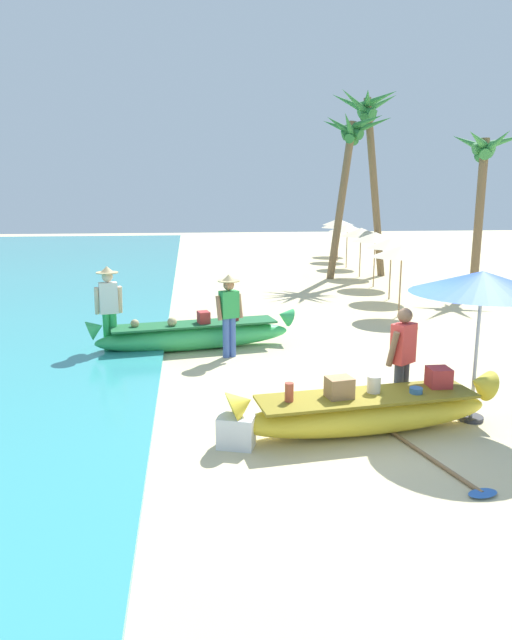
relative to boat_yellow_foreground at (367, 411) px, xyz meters
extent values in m
plane|color=beige|center=(-0.07, 0.74, -0.31)|extent=(80.00, 80.00, 0.00)
ellipsoid|color=yellow|center=(-0.01, 0.00, -0.05)|extent=(3.68, 1.17, 0.52)
cone|color=yellow|center=(1.74, 0.21, 0.26)|extent=(0.47, 0.49, 0.52)
cone|color=yellow|center=(-1.76, -0.21, 0.26)|extent=(0.47, 0.49, 0.52)
cube|color=olive|center=(-0.01, 0.00, 0.21)|extent=(3.11, 1.12, 0.04)
cylinder|color=#B74C38|center=(-1.11, -0.12, 0.35)|extent=(0.12, 0.12, 0.28)
cube|color=#9E754C|center=(-0.41, -0.04, 0.36)|extent=(0.39, 0.34, 0.30)
cylinder|color=silver|center=(0.12, 0.10, 0.34)|extent=(0.19, 0.19, 0.25)
cylinder|color=#386699|center=(0.69, -0.01, 0.26)|extent=(0.18, 0.18, 0.10)
cube|color=#B73333|center=(1.12, 0.23, 0.36)|extent=(0.31, 0.31, 0.30)
ellipsoid|color=#38B760|center=(-2.30, 4.63, -0.04)|extent=(4.17, 1.40, 0.55)
cone|color=#38B760|center=(-0.32, 4.99, 0.29)|extent=(0.47, 0.47, 0.48)
cone|color=#38B760|center=(-4.28, 4.27, 0.29)|extent=(0.47, 0.47, 0.48)
cube|color=#1E6435|center=(-2.30, 4.63, 0.24)|extent=(3.52, 1.30, 0.04)
sphere|color=tan|center=(-3.52, 4.44, 0.32)|extent=(0.17, 0.17, 0.17)
sphere|color=tan|center=(-2.76, 4.44, 0.34)|extent=(0.20, 0.20, 0.20)
cube|color=#B73333|center=(-2.11, 4.63, 0.37)|extent=(0.28, 0.33, 0.27)
cube|color=#B73333|center=(-1.47, 4.84, 0.34)|extent=(0.22, 0.20, 0.21)
cylinder|color=#3D5BA8|center=(-1.55, 4.02, 0.09)|extent=(0.14, 0.14, 0.81)
cylinder|color=#3D5BA8|center=(-1.68, 3.97, 0.09)|extent=(0.14, 0.14, 0.81)
cube|color=green|center=(-1.62, 4.00, 0.77)|extent=(0.42, 0.34, 0.54)
cylinder|color=#9E7051|center=(-1.40, 4.06, 0.72)|extent=(0.15, 0.21, 0.50)
cylinder|color=#9E7051|center=(-1.82, 3.89, 0.72)|extent=(0.15, 0.21, 0.50)
sphere|color=#9E7051|center=(-1.62, 4.00, 1.16)|extent=(0.22, 0.22, 0.22)
cylinder|color=tan|center=(-1.62, 4.00, 1.24)|extent=(0.44, 0.44, 0.02)
cone|color=tan|center=(-1.62, 4.00, 1.31)|extent=(0.26, 0.26, 0.12)
cylinder|color=#333842|center=(0.66, 0.59, 0.08)|extent=(0.14, 0.14, 0.79)
cylinder|color=#333842|center=(0.78, 0.67, 0.08)|extent=(0.14, 0.14, 0.79)
cube|color=#DB3D38|center=(0.72, 0.63, 0.78)|extent=(0.42, 0.39, 0.59)
cylinder|color=brown|center=(0.52, 0.52, 0.73)|extent=(0.19, 0.21, 0.54)
cylinder|color=brown|center=(0.90, 0.78, 0.73)|extent=(0.19, 0.21, 0.54)
sphere|color=brown|center=(0.72, 0.63, 1.19)|extent=(0.22, 0.22, 0.22)
cylinder|color=green|center=(-4.09, 4.47, 0.11)|extent=(0.14, 0.14, 0.86)
cylinder|color=green|center=(-3.96, 4.51, 0.11)|extent=(0.14, 0.14, 0.86)
cube|color=silver|center=(-4.02, 4.49, 0.86)|extent=(0.40, 0.30, 0.63)
cylinder|color=beige|center=(-4.25, 4.46, 0.81)|extent=(0.13, 0.22, 0.57)
cylinder|color=beige|center=(-3.80, 4.56, 0.81)|extent=(0.13, 0.22, 0.57)
sphere|color=beige|center=(-4.02, 4.49, 1.29)|extent=(0.22, 0.22, 0.22)
cylinder|color=tan|center=(-4.02, 4.49, 1.37)|extent=(0.44, 0.44, 0.02)
cone|color=tan|center=(-4.02, 4.49, 1.44)|extent=(0.26, 0.26, 0.12)
cylinder|color=#B7B7BC|center=(1.66, 0.25, 0.77)|extent=(0.05, 0.05, 2.18)
cone|color=blue|center=(1.66, 0.25, 1.73)|extent=(2.00, 2.00, 0.31)
cylinder|color=#333338|center=(1.66, 0.25, -0.28)|extent=(0.36, 0.36, 0.06)
cylinder|color=#8E6B47|center=(3.18, 7.39, 0.64)|extent=(0.04, 0.04, 1.90)
cone|color=beige|center=(3.18, 7.39, 1.44)|extent=(1.60, 1.60, 0.32)
cylinder|color=#8E6B47|center=(3.77, 9.85, 0.64)|extent=(0.04, 0.04, 1.90)
cone|color=beige|center=(3.77, 9.85, 1.44)|extent=(1.60, 1.60, 0.32)
cylinder|color=#8E6B47|center=(4.04, 12.26, 0.64)|extent=(0.04, 0.04, 1.90)
cone|color=beige|center=(4.04, 12.26, 1.44)|extent=(1.60, 1.60, 0.32)
cylinder|color=#8E6B47|center=(4.25, 14.67, 0.64)|extent=(0.04, 0.04, 1.90)
cone|color=beige|center=(4.25, 14.67, 1.44)|extent=(1.60, 1.60, 0.32)
cylinder|color=#8E6B47|center=(4.49, 17.49, 0.64)|extent=(0.04, 0.04, 1.90)
cone|color=beige|center=(4.49, 17.49, 1.44)|extent=(1.60, 1.60, 0.32)
cylinder|color=#8E6B47|center=(4.74, 20.03, 0.64)|extent=(0.04, 0.04, 1.90)
cone|color=beige|center=(4.74, 20.03, 1.44)|extent=(1.60, 1.60, 0.32)
cylinder|color=#8E6B47|center=(5.34, 22.36, 0.64)|extent=(0.04, 0.04, 1.90)
cone|color=beige|center=(5.34, 22.36, 1.44)|extent=(1.60, 1.60, 0.32)
cylinder|color=brown|center=(4.79, 14.89, 3.03)|extent=(1.12, 0.28, 6.73)
cone|color=#337F3D|center=(4.81, 14.96, 6.15)|extent=(1.67, 0.58, 1.06)
cone|color=#337F3D|center=(4.62, 15.28, 6.08)|extent=(1.18, 1.55, 1.21)
cone|color=#337F3D|center=(4.18, 15.41, 6.15)|extent=(0.99, 1.96, 1.10)
cone|color=#337F3D|center=(3.89, 15.05, 6.14)|extent=(1.82, 0.90, 1.11)
cone|color=#337F3D|center=(3.92, 14.63, 6.11)|extent=(1.76, 1.25, 1.19)
cone|color=#337F3D|center=(4.24, 14.48, 6.25)|extent=(0.80, 1.65, 0.80)
cone|color=#337F3D|center=(4.64, 14.53, 6.26)|extent=(1.31, 1.58, 0.75)
cylinder|color=brown|center=(3.34, 14.34, 2.58)|extent=(0.96, 0.28, 5.82)
cone|color=#287033|center=(4.20, 14.27, 5.28)|extent=(1.92, 0.62, 0.97)
cone|color=#287033|center=(3.98, 14.75, 5.23)|extent=(1.35, 1.68, 1.11)
cone|color=#287033|center=(3.38, 14.78, 5.28)|extent=(1.42, 1.79, 0.98)
cone|color=#287033|center=(3.30, 14.29, 5.25)|extent=(1.45, 0.54, 1.00)
cone|color=#287033|center=(3.46, 13.93, 5.20)|extent=(1.13, 1.65, 1.16)
cone|color=#287033|center=(3.95, 13.92, 5.37)|extent=(1.27, 1.76, 0.72)
cylinder|color=brown|center=(7.15, 11.10, 2.16)|extent=(0.28, 0.28, 4.96)
cone|color=#337F3D|center=(7.62, 11.04, 4.51)|extent=(1.77, 0.57, 0.79)
cone|color=#337F3D|center=(7.32, 11.53, 4.44)|extent=(0.94, 1.70, 1.00)
cone|color=#337F3D|center=(6.86, 11.36, 4.46)|extent=(1.33, 1.25, 0.91)
cone|color=#337F3D|center=(6.79, 10.75, 4.51)|extent=(1.61, 1.56, 0.80)
cone|color=#337F3D|center=(7.25, 10.69, 4.40)|extent=(0.68, 1.53, 1.06)
cube|color=silver|center=(-1.83, -0.27, -0.10)|extent=(0.55, 0.45, 0.42)
cylinder|color=#8E6B47|center=(0.54, -0.96, -0.28)|extent=(0.48, 1.74, 0.05)
ellipsoid|color=#2D60B7|center=(0.76, -1.83, -0.28)|extent=(0.40, 0.28, 0.03)
camera|label=1|loc=(-2.39, -7.32, 2.95)|focal=32.59mm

